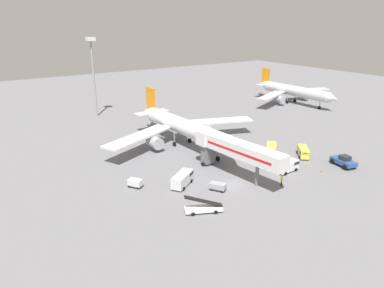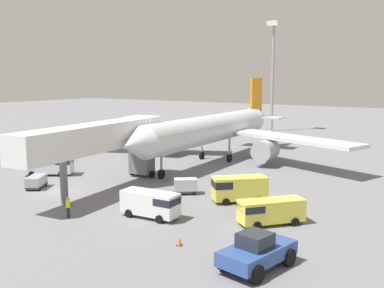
{
  "view_description": "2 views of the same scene",
  "coord_description": "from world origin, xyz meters",
  "px_view_note": "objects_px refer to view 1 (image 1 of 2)",
  "views": [
    {
      "loc": [
        -38.53,
        -45.27,
        28.33
      ],
      "look_at": [
        2.34,
        15.9,
        2.8
      ],
      "focal_mm": 33.76,
      "sensor_mm": 36.0,
      "label": 1
    },
    {
      "loc": [
        35.66,
        -29.69,
        11.63
      ],
      "look_at": [
        5.97,
        15.66,
        3.46
      ],
      "focal_mm": 41.6,
      "sensor_mm": 36.0,
      "label": 2
    }
  ],
  "objects_px": {
    "airplane_at_gate": "(183,127)",
    "jet_bridge": "(234,149)",
    "baggage_cart_outer_right": "(135,183)",
    "safety_cone_alpha": "(322,170)",
    "apron_light_mast": "(92,62)",
    "service_van_far_center": "(183,179)",
    "service_van_near_left": "(303,152)",
    "pushback_tug": "(344,161)",
    "ground_crew_worker_foreground": "(282,181)",
    "service_van_mid_left": "(271,150)",
    "baggage_cart_rear_left": "(253,157)",
    "baggage_cart_near_center": "(218,186)",
    "airplane_background": "(293,91)",
    "belt_loader_truck": "(203,208)",
    "service_van_far_right": "(288,166)"
  },
  "relations": [
    {
      "from": "airplane_at_gate",
      "to": "jet_bridge",
      "type": "bearing_deg",
      "value": -94.09
    },
    {
      "from": "baggage_cart_outer_right",
      "to": "safety_cone_alpha",
      "type": "relative_size",
      "value": 4.74
    },
    {
      "from": "baggage_cart_outer_right",
      "to": "apron_light_mast",
      "type": "distance_m",
      "value": 55.76
    },
    {
      "from": "service_van_far_center",
      "to": "service_van_near_left",
      "type": "xyz_separation_m",
      "value": [
        29.3,
        -2.51,
        -0.14
      ]
    },
    {
      "from": "pushback_tug",
      "to": "baggage_cart_outer_right",
      "type": "relative_size",
      "value": 1.97
    },
    {
      "from": "ground_crew_worker_foreground",
      "to": "safety_cone_alpha",
      "type": "xyz_separation_m",
      "value": [
        11.33,
        0.01,
        -0.67
      ]
    },
    {
      "from": "service_van_far_center",
      "to": "service_van_mid_left",
      "type": "relative_size",
      "value": 1.14
    },
    {
      "from": "baggage_cart_rear_left",
      "to": "safety_cone_alpha",
      "type": "distance_m",
      "value": 13.84
    },
    {
      "from": "service_van_mid_left",
      "to": "baggage_cart_rear_left",
      "type": "relative_size",
      "value": 1.95
    },
    {
      "from": "jet_bridge",
      "to": "baggage_cart_rear_left",
      "type": "height_order",
      "value": "jet_bridge"
    },
    {
      "from": "baggage_cart_outer_right",
      "to": "apron_light_mast",
      "type": "xyz_separation_m",
      "value": [
        11.75,
        52.22,
        15.64
      ]
    },
    {
      "from": "baggage_cart_outer_right",
      "to": "baggage_cart_near_center",
      "type": "relative_size",
      "value": 0.91
    },
    {
      "from": "service_van_mid_left",
      "to": "baggage_cart_rear_left",
      "type": "distance_m",
      "value": 5.73
    },
    {
      "from": "airplane_at_gate",
      "to": "service_van_far_center",
      "type": "distance_m",
      "value": 22.28
    },
    {
      "from": "baggage_cart_near_center",
      "to": "service_van_far_center",
      "type": "bearing_deg",
      "value": 128.21
    },
    {
      "from": "baggage_cart_outer_right",
      "to": "airplane_background",
      "type": "distance_m",
      "value": 82.08
    },
    {
      "from": "ground_crew_worker_foreground",
      "to": "baggage_cart_near_center",
      "type": "bearing_deg",
      "value": 154.75
    },
    {
      "from": "airplane_at_gate",
      "to": "airplane_background",
      "type": "height_order",
      "value": "airplane_at_gate"
    },
    {
      "from": "service_van_mid_left",
      "to": "safety_cone_alpha",
      "type": "height_order",
      "value": "service_van_mid_left"
    },
    {
      "from": "belt_loader_truck",
      "to": "service_van_near_left",
      "type": "relative_size",
      "value": 1.18
    },
    {
      "from": "service_van_far_center",
      "to": "airplane_background",
      "type": "height_order",
      "value": "airplane_background"
    },
    {
      "from": "service_van_far_center",
      "to": "safety_cone_alpha",
      "type": "distance_m",
      "value": 27.77
    },
    {
      "from": "ground_crew_worker_foreground",
      "to": "apron_light_mast",
      "type": "height_order",
      "value": "apron_light_mast"
    },
    {
      "from": "service_van_far_center",
      "to": "baggage_cart_rear_left",
      "type": "height_order",
      "value": "service_van_far_center"
    },
    {
      "from": "safety_cone_alpha",
      "to": "airplane_background",
      "type": "distance_m",
      "value": 62.29
    },
    {
      "from": "airplane_at_gate",
      "to": "apron_light_mast",
      "type": "relative_size",
      "value": 1.76
    },
    {
      "from": "jet_bridge",
      "to": "baggage_cart_near_center",
      "type": "relative_size",
      "value": 6.71
    },
    {
      "from": "service_van_near_left",
      "to": "baggage_cart_rear_left",
      "type": "bearing_deg",
      "value": 159.01
    },
    {
      "from": "belt_loader_truck",
      "to": "jet_bridge",
      "type": "bearing_deg",
      "value": 32.97
    },
    {
      "from": "service_van_mid_left",
      "to": "service_van_far_center",
      "type": "bearing_deg",
      "value": -175.34
    },
    {
      "from": "pushback_tug",
      "to": "service_van_far_center",
      "type": "height_order",
      "value": "pushback_tug"
    },
    {
      "from": "pushback_tug",
      "to": "service_van_near_left",
      "type": "xyz_separation_m",
      "value": [
        -2.67,
        8.05,
        0.08
      ]
    },
    {
      "from": "service_van_far_right",
      "to": "baggage_cart_outer_right",
      "type": "xyz_separation_m",
      "value": [
        -27.82,
        10.27,
        -0.42
      ]
    },
    {
      "from": "baggage_cart_near_center",
      "to": "service_van_far_right",
      "type": "bearing_deg",
      "value": -3.95
    },
    {
      "from": "baggage_cart_near_center",
      "to": "ground_crew_worker_foreground",
      "type": "distance_m",
      "value": 11.64
    },
    {
      "from": "service_van_far_right",
      "to": "apron_light_mast",
      "type": "height_order",
      "value": "apron_light_mast"
    },
    {
      "from": "pushback_tug",
      "to": "baggage_cart_near_center",
      "type": "xyz_separation_m",
      "value": [
        -27.97,
        5.47,
        -0.35
      ]
    },
    {
      "from": "baggage_cart_outer_right",
      "to": "ground_crew_worker_foreground",
      "type": "height_order",
      "value": "ground_crew_worker_foreground"
    },
    {
      "from": "baggage_cart_outer_right",
      "to": "ground_crew_worker_foreground",
      "type": "distance_m",
      "value": 26.13
    },
    {
      "from": "airplane_background",
      "to": "pushback_tug",
      "type": "bearing_deg",
      "value": -128.4
    },
    {
      "from": "belt_loader_truck",
      "to": "airplane_background",
      "type": "xyz_separation_m",
      "value": [
        70.82,
        45.19,
        3.53
      ]
    },
    {
      "from": "service_van_near_left",
      "to": "safety_cone_alpha",
      "type": "xyz_separation_m",
      "value": [
        -3.44,
        -7.54,
        -0.87
      ]
    },
    {
      "from": "baggage_cart_rear_left",
      "to": "ground_crew_worker_foreground",
      "type": "xyz_separation_m",
      "value": [
        -3.94,
        -11.7,
        0.11
      ]
    },
    {
      "from": "service_van_far_center",
      "to": "airplane_background",
      "type": "xyz_separation_m",
      "value": [
        68.35,
        35.32,
        2.97
      ]
    },
    {
      "from": "service_van_mid_left",
      "to": "service_van_near_left",
      "type": "xyz_separation_m",
      "value": [
        5.13,
        -4.49,
        -0.19
      ]
    },
    {
      "from": "airplane_at_gate",
      "to": "baggage_cart_rear_left",
      "type": "bearing_deg",
      "value": -68.62
    },
    {
      "from": "service_van_far_center",
      "to": "safety_cone_alpha",
      "type": "xyz_separation_m",
      "value": [
        25.87,
        -10.05,
        -1.02
      ]
    },
    {
      "from": "baggage_cart_rear_left",
      "to": "baggage_cart_outer_right",
      "type": "distance_m",
      "value": 26.05
    },
    {
      "from": "service_van_mid_left",
      "to": "baggage_cart_near_center",
      "type": "bearing_deg",
      "value": -160.69
    },
    {
      "from": "service_van_far_right",
      "to": "safety_cone_alpha",
      "type": "bearing_deg",
      "value": -34.82
    }
  ]
}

